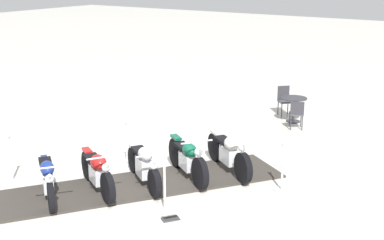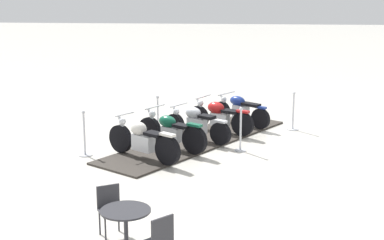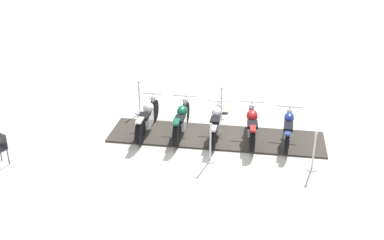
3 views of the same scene
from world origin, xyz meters
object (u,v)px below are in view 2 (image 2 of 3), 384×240
(motorcycle_cream, at_px, (142,140))
(cafe_chair_near_table, at_px, (110,207))
(motorcycle_maroon, at_px, (219,116))
(info_placard, at_px, (148,128))
(motorcycle_navy, at_px, (240,110))
(stanchion_left_mid, at_px, (241,136))
(cafe_table, at_px, (126,221))
(motorcycle_chrome, at_px, (196,124))
(stanchion_right_mid, at_px, (158,120))
(stanchion_right_rear, at_px, (85,142))
(motorcycle_forest, at_px, (171,131))
(stanchion_left_front, at_px, (293,118))

(motorcycle_cream, relative_size, cafe_chair_near_table, 2.22)
(motorcycle_maroon, bearing_deg, info_placard, 24.92)
(motorcycle_navy, height_order, motorcycle_maroon, motorcycle_maroon)
(stanchion_left_mid, height_order, cafe_chair_near_table, stanchion_left_mid)
(cafe_table, bearing_deg, motorcycle_chrome, -5.42)
(motorcycle_navy, distance_m, cafe_chair_near_table, 8.01)
(motorcycle_navy, xyz_separation_m, stanchion_left_mid, (-2.54, -0.01, -0.10))
(stanchion_left_mid, height_order, stanchion_right_mid, stanchion_left_mid)
(stanchion_right_rear, distance_m, stanchion_right_mid, 2.72)
(motorcycle_maroon, bearing_deg, cafe_table, 110.81)
(motorcycle_chrome, xyz_separation_m, motorcycle_forest, (-0.87, 0.58, 0.01))
(motorcycle_cream, height_order, cafe_table, motorcycle_cream)
(stanchion_right_mid, xyz_separation_m, cafe_table, (-7.45, -0.50, 0.19))
(stanchion_left_mid, relative_size, cafe_chair_near_table, 1.31)
(motorcycle_chrome, relative_size, motorcycle_forest, 0.99)
(stanchion_left_front, relative_size, cafe_table, 1.39)
(motorcycle_forest, distance_m, stanchion_left_front, 4.03)
(stanchion_left_mid, height_order, info_placard, stanchion_left_mid)
(stanchion_right_rear, xyz_separation_m, stanchion_right_mid, (2.25, -1.52, 0.04))
(info_placard, bearing_deg, motorcycle_chrome, -91.32)
(motorcycle_chrome, height_order, stanchion_right_rear, stanchion_right_rear)
(motorcycle_forest, xyz_separation_m, motorcycle_cream, (-0.87, 0.59, 0.00))
(motorcycle_forest, xyz_separation_m, stanchion_right_rear, (-0.61, 2.07, -0.15))
(motorcycle_navy, height_order, cafe_table, motorcycle_navy)
(stanchion_right_mid, bearing_deg, motorcycle_chrome, -124.04)
(motorcycle_maroon, xyz_separation_m, stanchion_right_mid, (-0.10, 1.72, -0.11))
(motorcycle_forest, relative_size, stanchion_left_mid, 1.66)
(motorcycle_cream, distance_m, stanchion_left_mid, 2.54)
(motorcycle_navy, distance_m, motorcycle_maroon, 1.05)
(stanchion_left_front, relative_size, stanchion_right_mid, 1.02)
(cafe_chair_near_table, bearing_deg, motorcycle_chrome, 140.80)
(stanchion_left_front, height_order, cafe_chair_near_table, stanchion_left_front)
(motorcycle_chrome, xyz_separation_m, motorcycle_cream, (-1.74, 1.17, 0.01))
(motorcycle_maroon, relative_size, cafe_chair_near_table, 2.18)
(motorcycle_navy, xyz_separation_m, cafe_chair_near_table, (-7.70, 2.21, 0.01))
(stanchion_left_front, xyz_separation_m, cafe_chair_near_table, (-7.42, 3.74, 0.16))
(motorcycle_cream, bearing_deg, motorcycle_forest, -88.78)
(stanchion_left_front, xyz_separation_m, info_placard, (-0.40, 4.18, -0.29))
(motorcycle_chrome, relative_size, cafe_chair_near_table, 2.14)
(stanchion_right_mid, relative_size, cafe_table, 1.36)
(stanchion_left_front, bearing_deg, stanchion_right_rear, 118.67)
(motorcycle_navy, relative_size, stanchion_left_mid, 1.47)
(motorcycle_navy, distance_m, stanchion_right_rear, 5.00)
(stanchion_right_mid, relative_size, cafe_chair_near_table, 1.25)
(motorcycle_maroon, bearing_deg, motorcycle_chrome, 85.92)
(motorcycle_maroon, height_order, cafe_table, motorcycle_maroon)
(motorcycle_maroon, xyz_separation_m, cafe_table, (-7.55, 1.22, 0.08))
(cafe_chair_near_table, bearing_deg, stanchion_right_rear, 170.50)
(motorcycle_navy, xyz_separation_m, info_placard, (-0.69, 2.65, -0.43))
(motorcycle_chrome, relative_size, stanchion_right_mid, 1.71)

